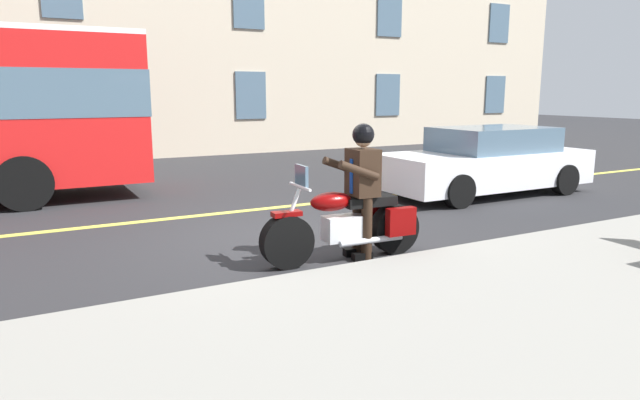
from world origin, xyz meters
TOP-DOWN VIEW (x-y plane):
  - ground_plane at (0.00, 0.00)m, footprint 80.00×80.00m
  - sidewalk_curb at (0.00, 4.50)m, footprint 60.00×5.00m
  - lane_center_stripe at (0.00, -2.00)m, footprint 60.00×0.16m
  - motorcycle_main at (-0.18, 1.44)m, footprint 2.22×0.66m
  - rider_main at (-0.37, 1.44)m, footprint 0.64×0.57m
  - car_silver at (-5.17, -1.21)m, footprint 4.60×1.92m

SIDE VIEW (x-z plane):
  - ground_plane at x=0.00m, z-range 0.00..0.00m
  - lane_center_stripe at x=0.00m, z-range 0.00..0.01m
  - sidewalk_curb at x=0.00m, z-range 0.00..0.15m
  - motorcycle_main at x=-0.18m, z-range -0.18..1.08m
  - car_silver at x=-5.17m, z-range -0.01..1.39m
  - rider_main at x=-0.37m, z-range 0.17..1.91m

